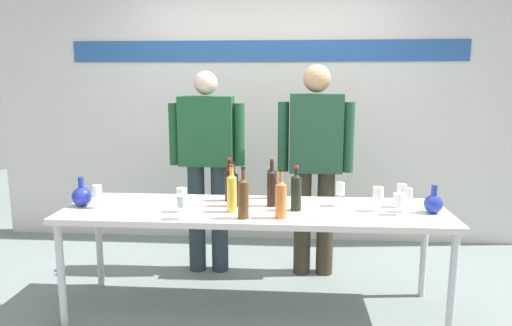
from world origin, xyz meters
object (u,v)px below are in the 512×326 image
object	(u,v)px
wine_bottle_7	(272,182)
wine_glass_right_2	(378,194)
presenter_right	(315,157)
wine_glass_left_0	(182,195)
wine_bottle_2	(296,191)
wine_bottle_6	(281,198)
wine_bottle_3	(232,191)
wine_glass_right_3	(340,189)
wine_glass_right_4	(402,191)
display_table	(254,216)
wine_glass_right_1	(398,200)
presenter_left	(207,159)
wine_glass_left_2	(182,201)
wine_bottle_5	(230,182)
wine_glass_right_0	(408,195)
decanter_blue_right	(433,203)
wine_glass_left_1	(97,192)
wine_bottle_0	(233,187)
wine_bottle_1	(272,186)
wine_bottle_4	(243,197)
decanter_blue_left	(82,196)

from	to	relation	value
wine_bottle_7	wine_glass_right_2	xyz separation A→B (m)	(0.72, -0.29, -0.01)
presenter_right	wine_glass_left_0	size ratio (longest dim) A/B	10.68
wine_bottle_2	wine_bottle_6	distance (m)	0.21
wine_bottle_3	wine_glass_right_3	size ratio (longest dim) A/B	1.93
wine_glass_right_4	wine_glass_right_3	bearing A→B (deg)	179.91
wine_bottle_7	wine_glass_right_4	distance (m)	0.91
display_table	wine_glass_right_1	bearing A→B (deg)	-5.60
presenter_left	wine_glass_left_0	world-z (taller)	presenter_left
wine_bottle_3	wine_glass_left_2	distance (m)	0.34
wine_bottle_5	wine_glass_left_0	bearing A→B (deg)	-131.60
wine_glass_right_4	presenter_right	bearing A→B (deg)	134.26
wine_glass_right_0	wine_glass_right_2	bearing A→B (deg)	178.63
decanter_blue_right	wine_glass_left_0	size ratio (longest dim) A/B	1.17
wine_bottle_2	wine_glass_left_1	world-z (taller)	wine_bottle_2
decanter_blue_right	wine_glass_right_0	world-z (taller)	decanter_blue_right
wine_glass_left_2	wine_glass_right_4	world-z (taller)	wine_glass_right_4
wine_glass_right_4	decanter_blue_right	bearing A→B (deg)	-37.27
wine_bottle_0	wine_bottle_1	bearing A→B (deg)	4.69
presenter_left	wine_glass_right_2	world-z (taller)	presenter_left
wine_bottle_4	wine_glass_right_2	world-z (taller)	wine_bottle_4
wine_bottle_2	wine_glass_right_4	distance (m)	0.74
wine_bottle_3	wine_glass_left_2	world-z (taller)	wine_bottle_3
display_table	decanter_blue_right	world-z (taller)	decanter_blue_right
wine_bottle_6	wine_glass_right_1	xyz separation A→B (m)	(0.76, 0.12, -0.03)
wine_bottle_7	wine_glass_left_1	world-z (taller)	wine_bottle_7
wine_bottle_1	wine_glass_right_0	xyz separation A→B (m)	(0.90, -0.08, -0.03)
wine_glass_left_2	wine_glass_right_1	xyz separation A→B (m)	(1.37, 0.19, -0.02)
wine_bottle_6	wine_glass_left_1	xyz separation A→B (m)	(-1.25, 0.14, -0.01)
presenter_right	wine_bottle_7	distance (m)	0.54
wine_glass_left_1	decanter_blue_left	bearing A→B (deg)	160.94
wine_bottle_0	wine_bottle_4	xyz separation A→B (m)	(0.10, -0.28, 0.01)
presenter_right	wine_bottle_4	bearing A→B (deg)	-118.39
wine_bottle_5	wine_glass_right_2	size ratio (longest dim) A/B	1.90
wine_glass_left_1	wine_bottle_5	bearing A→B (deg)	17.13
presenter_right	wine_bottle_2	size ratio (longest dim) A/B	5.69
wine_bottle_7	wine_glass_right_3	distance (m)	0.51
wine_bottle_4	wine_bottle_6	distance (m)	0.24
wine_glass_left_0	wine_glass_left_2	world-z (taller)	wine_glass_left_0
wine_glass_right_1	wine_glass_left_1	bearing A→B (deg)	179.49
wine_glass_left_2	wine_bottle_1	bearing A→B (deg)	32.55
decanter_blue_left	wine_bottle_0	world-z (taller)	wine_bottle_0
presenter_right	wine_glass_right_2	distance (m)	0.80
wine_glass_right_4	wine_bottle_3	bearing A→B (deg)	-170.02
presenter_left	wine_bottle_5	world-z (taller)	presenter_left
wine_glass_left_1	wine_glass_left_0	bearing A→B (deg)	-4.24
decanter_blue_left	wine_glass_right_2	distance (m)	2.02
wine_bottle_6	wine_bottle_7	xyz separation A→B (m)	(-0.08, 0.49, -0.00)
wine_glass_right_1	wine_glass_right_3	bearing A→B (deg)	150.75
wine_glass_right_3	decanter_blue_right	bearing A→B (deg)	-12.75
display_table	wine_bottle_6	distance (m)	0.34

